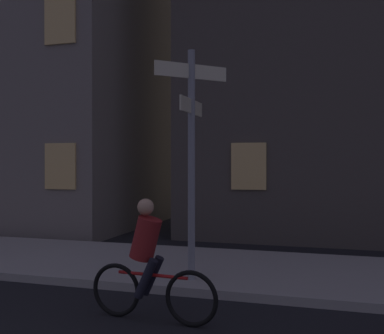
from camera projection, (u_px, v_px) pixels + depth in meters
sidewalk_kerb at (172, 266)px, 9.17m from camera, size 40.00×3.45×0.14m
signpost at (191, 146)px, 7.79m from camera, size 0.96×1.16×3.81m
cyclist at (149, 264)px, 6.16m from camera, size 1.82×0.36×1.61m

